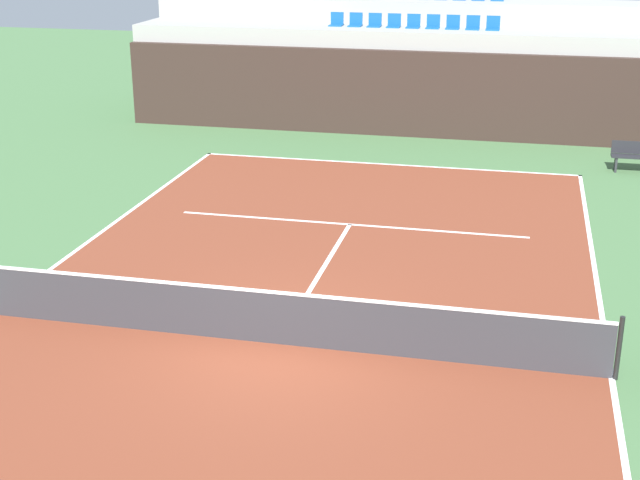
{
  "coord_description": "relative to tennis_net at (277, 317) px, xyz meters",
  "views": [
    {
      "loc": [
        3.78,
        -13.27,
        6.88
      ],
      "look_at": [
        0.29,
        2.0,
        1.2
      ],
      "focal_mm": 50.64,
      "sensor_mm": 36.0,
      "label": 1
    }
  ],
  "objects": [
    {
      "name": "tennis_net",
      "position": [
        0.0,
        0.0,
        0.0
      ],
      "size": [
        11.08,
        0.08,
        1.07
      ],
      "color": "black",
      "rests_on": "court_surface"
    },
    {
      "name": "sideline_right",
      "position": [
        5.45,
        0.0,
        -0.5
      ],
      "size": [
        0.1,
        24.0,
        0.0
      ],
      "primitive_type": "cube",
      "color": "white",
      "rests_on": "court_surface"
    },
    {
      "name": "back_wall",
      "position": [
        0.0,
        15.65,
        0.87
      ],
      "size": [
        18.86,
        0.3,
        2.76
      ],
      "primitive_type": "cube",
      "color": "#33231E",
      "rests_on": "ground_plane"
    },
    {
      "name": "court_surface",
      "position": [
        0.0,
        0.0,
        -0.5
      ],
      "size": [
        11.0,
        24.0,
        0.01
      ],
      "primitive_type": "cube",
      "color": "brown",
      "rests_on": "ground_plane"
    },
    {
      "name": "centre_service_line",
      "position": [
        0.0,
        3.2,
        -0.5
      ],
      "size": [
        0.1,
        6.4,
        0.0
      ],
      "primitive_type": "cube",
      "color": "white",
      "rests_on": "court_surface"
    },
    {
      "name": "baseline_far",
      "position": [
        0.0,
        11.95,
        -0.5
      ],
      "size": [
        11.0,
        0.1,
        0.0
      ],
      "primitive_type": "cube",
      "color": "white",
      "rests_on": "court_surface"
    },
    {
      "name": "service_line_far",
      "position": [
        0.0,
        6.4,
        -0.5
      ],
      "size": [
        8.26,
        0.1,
        0.0
      ],
      "primitive_type": "cube",
      "color": "white",
      "rests_on": "court_surface"
    },
    {
      "name": "stands_tier_upper",
      "position": [
        0.0,
        19.4,
        1.51
      ],
      "size": [
        18.86,
        2.4,
        4.04
      ],
      "primitive_type": "cube",
      "color": "#9E9E99",
      "rests_on": "ground_plane"
    },
    {
      "name": "player_bench",
      "position": [
        7.03,
        12.75,
        -0.0
      ],
      "size": [
        1.5,
        0.4,
        0.85
      ],
      "color": "#232328",
      "rests_on": "ground_plane"
    },
    {
      "name": "ground_plane",
      "position": [
        0.0,
        0.0,
        -0.51
      ],
      "size": [
        80.0,
        80.0,
        0.0
      ],
      "primitive_type": "plane",
      "color": "#477042"
    },
    {
      "name": "stands_tier_lower",
      "position": [
        0.0,
        17.0,
        1.15
      ],
      "size": [
        18.86,
        2.4,
        3.32
      ],
      "primitive_type": "cube",
      "color": "#9E9E99",
      "rests_on": "ground_plane"
    },
    {
      "name": "seating_row_lower",
      "position": [
        0.0,
        17.1,
        2.94
      ],
      "size": [
        5.63,
        0.44,
        0.44
      ],
      "color": "#145193",
      "rests_on": "stands_tier_lower"
    }
  ]
}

